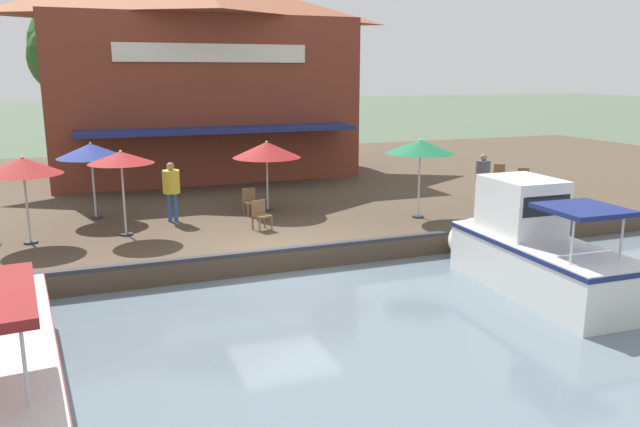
{
  "coord_description": "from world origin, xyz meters",
  "views": [
    {
      "loc": [
        14.51,
        -4.46,
        5.07
      ],
      "look_at": [
        -1.0,
        1.42,
        1.3
      ],
      "focal_mm": 35.0,
      "sensor_mm": 36.0,
      "label": 1
    }
  ],
  "objects_px": {
    "cafe_chair_far_corner_seat": "(524,178)",
    "person_at_quay_edge": "(483,172)",
    "patio_umbrella_back_row": "(91,151)",
    "cafe_chair_back_row_seat": "(261,213)",
    "person_near_entrance": "(171,184)",
    "patio_umbrella_mid_patio_right": "(420,147)",
    "cafe_chair_beside_entrance": "(250,200)",
    "waterfront_restaurant": "(197,72)",
    "patio_umbrella_mid_patio_left": "(121,158)",
    "tree_downstream_bank": "(79,50)",
    "patio_umbrella_far_corner": "(267,150)",
    "motorboat_fourth_along": "(525,249)",
    "cafe_chair_under_first_umbrella": "(499,174)",
    "patio_umbrella_near_quay_edge": "(23,166)"
  },
  "relations": [
    {
      "from": "cafe_chair_far_corner_seat",
      "to": "person_at_quay_edge",
      "type": "bearing_deg",
      "value": -62.27
    },
    {
      "from": "patio_umbrella_back_row",
      "to": "person_at_quay_edge",
      "type": "xyz_separation_m",
      "value": [
        2.38,
        12.58,
        -1.02
      ]
    },
    {
      "from": "cafe_chair_back_row_seat",
      "to": "person_near_entrance",
      "type": "height_order",
      "value": "person_near_entrance"
    },
    {
      "from": "patio_umbrella_mid_patio_right",
      "to": "cafe_chair_beside_entrance",
      "type": "xyz_separation_m",
      "value": [
        -2.25,
        -4.83,
        -1.75
      ]
    },
    {
      "from": "waterfront_restaurant",
      "to": "person_near_entrance",
      "type": "relative_size",
      "value": 7.21
    },
    {
      "from": "cafe_chair_far_corner_seat",
      "to": "cafe_chair_beside_entrance",
      "type": "distance_m",
      "value": 11.0
    },
    {
      "from": "patio_umbrella_mid_patio_left",
      "to": "tree_downstream_bank",
      "type": "relative_size",
      "value": 0.3
    },
    {
      "from": "patio_umbrella_far_corner",
      "to": "motorboat_fourth_along",
      "type": "bearing_deg",
      "value": 27.84
    },
    {
      "from": "patio_umbrella_mid_patio_right",
      "to": "motorboat_fourth_along",
      "type": "height_order",
      "value": "patio_umbrella_mid_patio_right"
    },
    {
      "from": "cafe_chair_under_first_umbrella",
      "to": "patio_umbrella_near_quay_edge",
      "type": "bearing_deg",
      "value": -80.45
    },
    {
      "from": "cafe_chair_under_first_umbrella",
      "to": "cafe_chair_back_row_seat",
      "type": "height_order",
      "value": "same"
    },
    {
      "from": "patio_umbrella_mid_patio_left",
      "to": "patio_umbrella_near_quay_edge",
      "type": "bearing_deg",
      "value": -90.17
    },
    {
      "from": "patio_umbrella_far_corner",
      "to": "cafe_chair_far_corner_seat",
      "type": "xyz_separation_m",
      "value": [
        -0.03,
        10.31,
        -1.54
      ]
    },
    {
      "from": "patio_umbrella_back_row",
      "to": "cafe_chair_beside_entrance",
      "type": "height_order",
      "value": "patio_umbrella_back_row"
    },
    {
      "from": "cafe_chair_far_corner_seat",
      "to": "cafe_chair_back_row_seat",
      "type": "relative_size",
      "value": 1.0
    },
    {
      "from": "waterfront_restaurant",
      "to": "cafe_chair_beside_entrance",
      "type": "xyz_separation_m",
      "value": [
        9.36,
        -0.12,
        -3.99
      ]
    },
    {
      "from": "patio_umbrella_far_corner",
      "to": "cafe_chair_far_corner_seat",
      "type": "relative_size",
      "value": 2.72
    },
    {
      "from": "patio_umbrella_near_quay_edge",
      "to": "person_near_entrance",
      "type": "distance_m",
      "value": 4.2
    },
    {
      "from": "patio_umbrella_back_row",
      "to": "patio_umbrella_near_quay_edge",
      "type": "xyz_separation_m",
      "value": [
        2.45,
        -1.72,
        -0.04
      ]
    },
    {
      "from": "waterfront_restaurant",
      "to": "patio_umbrella_near_quay_edge",
      "type": "xyz_separation_m",
      "value": [
        10.63,
        -6.49,
        -2.38
      ]
    },
    {
      "from": "patio_umbrella_near_quay_edge",
      "to": "patio_umbrella_mid_patio_right",
      "type": "bearing_deg",
      "value": 85.01
    },
    {
      "from": "patio_umbrella_far_corner",
      "to": "patio_umbrella_mid_patio_right",
      "type": "distance_m",
      "value": 4.92
    },
    {
      "from": "waterfront_restaurant",
      "to": "cafe_chair_far_corner_seat",
      "type": "distance_m",
      "value": 14.63
    },
    {
      "from": "patio_umbrella_near_quay_edge",
      "to": "patio_umbrella_mid_patio_left",
      "type": "xyz_separation_m",
      "value": [
        0.01,
        2.45,
        0.1
      ]
    },
    {
      "from": "patio_umbrella_near_quay_edge",
      "to": "tree_downstream_bank",
      "type": "bearing_deg",
      "value": 173.18
    },
    {
      "from": "waterfront_restaurant",
      "to": "motorboat_fourth_along",
      "type": "distance_m",
      "value": 17.9
    },
    {
      "from": "patio_umbrella_far_corner",
      "to": "patio_umbrella_near_quay_edge",
      "type": "height_order",
      "value": "patio_umbrella_near_quay_edge"
    },
    {
      "from": "patio_umbrella_back_row",
      "to": "tree_downstream_bank",
      "type": "xyz_separation_m",
      "value": [
        -11.26,
        -0.08,
        3.32
      ]
    },
    {
      "from": "waterfront_restaurant",
      "to": "cafe_chair_under_first_umbrella",
      "type": "height_order",
      "value": "waterfront_restaurant"
    },
    {
      "from": "patio_umbrella_back_row",
      "to": "patio_umbrella_mid_patio_left",
      "type": "height_order",
      "value": "patio_umbrella_mid_patio_left"
    },
    {
      "from": "person_at_quay_edge",
      "to": "cafe_chair_far_corner_seat",
      "type": "bearing_deg",
      "value": 117.73
    },
    {
      "from": "waterfront_restaurant",
      "to": "person_at_quay_edge",
      "type": "relative_size",
      "value": 7.53
    },
    {
      "from": "patio_umbrella_far_corner",
      "to": "cafe_chair_under_first_umbrella",
      "type": "relative_size",
      "value": 2.72
    },
    {
      "from": "person_near_entrance",
      "to": "motorboat_fourth_along",
      "type": "xyz_separation_m",
      "value": [
        7.36,
        7.26,
        -0.79
      ]
    },
    {
      "from": "patio_umbrella_mid_patio_right",
      "to": "patio_umbrella_far_corner",
      "type": "bearing_deg",
      "value": -122.31
    },
    {
      "from": "cafe_chair_far_corner_seat",
      "to": "waterfront_restaurant",
      "type": "bearing_deg",
      "value": -129.45
    },
    {
      "from": "cafe_chair_back_row_seat",
      "to": "motorboat_fourth_along",
      "type": "xyz_separation_m",
      "value": [
        5.42,
        5.01,
        -0.11
      ]
    },
    {
      "from": "cafe_chair_under_first_umbrella",
      "to": "motorboat_fourth_along",
      "type": "distance_m",
      "value": 10.81
    },
    {
      "from": "cafe_chair_far_corner_seat",
      "to": "cafe_chair_back_row_seat",
      "type": "bearing_deg",
      "value": -77.85
    },
    {
      "from": "waterfront_restaurant",
      "to": "patio_umbrella_far_corner",
      "type": "distance_m",
      "value": 9.33
    },
    {
      "from": "patio_umbrella_mid_patio_right",
      "to": "cafe_chair_back_row_seat",
      "type": "bearing_deg",
      "value": -92.81
    },
    {
      "from": "cafe_chair_beside_entrance",
      "to": "cafe_chair_under_first_umbrella",
      "type": "bearing_deg",
      "value": 98.5
    },
    {
      "from": "patio_umbrella_mid_patio_right",
      "to": "cafe_chair_beside_entrance",
      "type": "relative_size",
      "value": 2.92
    },
    {
      "from": "patio_umbrella_near_quay_edge",
      "to": "cafe_chair_under_first_umbrella",
      "type": "height_order",
      "value": "patio_umbrella_near_quay_edge"
    },
    {
      "from": "cafe_chair_under_first_umbrella",
      "to": "cafe_chair_back_row_seat",
      "type": "xyz_separation_m",
      "value": [
        3.61,
        -10.95,
        0.0
      ]
    },
    {
      "from": "patio_umbrella_mid_patio_right",
      "to": "tree_downstream_bank",
      "type": "xyz_separation_m",
      "value": [
        -14.69,
        -9.57,
        3.21
      ]
    },
    {
      "from": "waterfront_restaurant",
      "to": "cafe_chair_beside_entrance",
      "type": "bearing_deg",
      "value": -0.72
    },
    {
      "from": "person_at_quay_edge",
      "to": "person_near_entrance",
      "type": "distance_m",
      "value": 10.44
    },
    {
      "from": "patio_umbrella_mid_patio_right",
      "to": "person_at_quay_edge",
      "type": "height_order",
      "value": "patio_umbrella_mid_patio_right"
    },
    {
      "from": "patio_umbrella_far_corner",
      "to": "patio_umbrella_near_quay_edge",
      "type": "bearing_deg",
      "value": -76.85
    }
  ]
}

